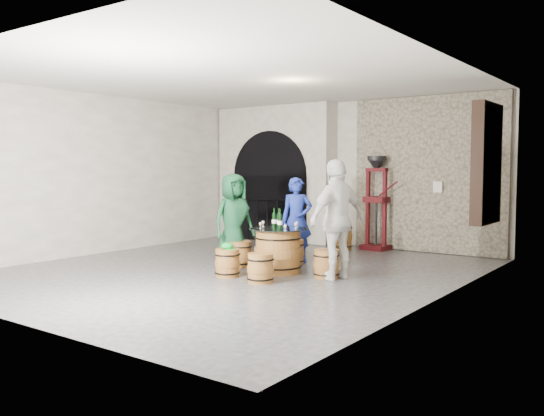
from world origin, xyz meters
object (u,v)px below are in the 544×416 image
Objects in this scene: barrel_stool_near_left at (227,263)px; barrel_stool_right at (326,264)px; barrel_table at (278,251)px; corking_press at (376,195)px; wine_bottle_right at (279,220)px; wine_bottle_left at (274,220)px; person_white at (337,219)px; barrel_stool_left at (241,254)px; barrel_stool_far at (293,252)px; wine_bottle_center at (280,221)px; person_green at (234,220)px; side_barrel at (342,236)px; person_blue at (297,220)px; barrel_stool_near_right at (260,268)px.

barrel_stool_right is at bearing 32.47° from barrel_stool_near_left.
corking_press is at bearing 87.80° from barrel_table.
wine_bottle_left is at bearing 179.37° from wine_bottle_right.
person_white is at bearing 29.67° from barrel_stool_near_left.
wine_bottle_left is (0.75, -0.03, 0.65)m from barrel_stool_left.
wine_bottle_center is at bearing -68.63° from barrel_stool_far.
side_barrel is (0.63, 2.81, -0.53)m from person_green.
barrel_stool_right is 1.66m from person_blue.
wine_bottle_right is (-0.11, 0.13, 0.00)m from wine_bottle_center.
barrel_stool_right is 1.57m from barrel_stool_near_left.
barrel_table is 0.52m from wine_bottle_center.
wine_bottle_right reaches higher than barrel_table.
side_barrel is (-1.30, 2.85, 0.07)m from barrel_stool_right.
corking_press reaches higher than barrel_stool_right.
barrel_stool_near_left is at bearing -45.12° from person_white.
barrel_stool_left is 1.18m from wine_bottle_center.
person_green is at bearing -137.61° from barrel_stool_far.
barrel_stool_far is 1.61m from barrel_stool_near_left.
wine_bottle_center is at bearing -31.77° from wine_bottle_left.
barrel_table is at bearing -81.73° from side_barrel.
barrel_stool_near_left is at bearing -120.32° from barrel_table.
person_blue reaches higher than wine_bottle_left.
wine_bottle_center is 1.00× the size of wine_bottle_right.
barrel_table is 2.14× the size of barrel_stool_near_right.
barrel_stool_near_left is 0.29× the size of person_blue.
person_white is at bearing -62.31° from side_barrel.
barrel_table is at bearing -112.86° from person_blue.
wine_bottle_right is (0.42, 0.83, 0.65)m from barrel_stool_near_left.
wine_bottle_left is (-1.00, -0.01, 0.65)m from barrel_stool_right.
wine_bottle_left is (-0.40, 0.90, 0.65)m from barrel_stool_near_right.
barrel_table is 0.89m from barrel_stool_near_right.
wine_bottle_right reaches higher than barrel_stool_near_right.
person_green reaches higher than barrel_stool_far.
wine_bottle_right is 0.56× the size of side_barrel.
barrel_stool_left is 1.37× the size of wine_bottle_center.
person_green is at bearing -101.98° from corking_press.
wine_bottle_left is (0.21, -1.00, 0.09)m from person_blue.
barrel_stool_far is 1.37× the size of wine_bottle_center.
person_blue reaches higher than barrel_stool_near_right.
barrel_stool_near_right is 1.02m from wine_bottle_center.
barrel_stool_right is at bearing -0.65° from barrel_stool_left.
person_blue is at bearing -21.64° from person_green.
corking_press is at bearing 89.34° from wine_bottle_center.
barrel_table is 0.89m from barrel_stool_far.
person_green reaches higher than side_barrel.
barrel_stool_near_right is 0.24× the size of person_white.
person_green is at bearing 178.80° from barrel_stool_right.
side_barrel is (-0.43, 2.93, -0.08)m from barrel_table.
barrel_stool_left is at bearing -159.42° from person_blue.
barrel_stool_near_left is at bearing -117.02° from wine_bottle_right.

